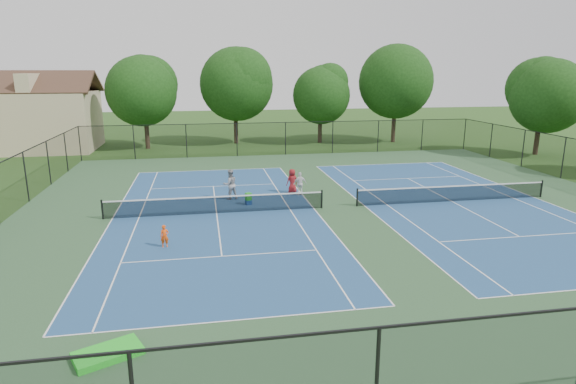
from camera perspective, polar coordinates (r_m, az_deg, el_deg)
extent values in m
plane|color=#234716|center=(27.82, 6.10, -1.81)|extent=(140.00, 140.00, 0.00)
cube|color=#2D502D|center=(27.82, 6.10, -1.80)|extent=(36.00, 36.00, 0.01)
cube|color=navy|center=(26.77, -8.46, -2.51)|extent=(10.97, 23.77, 0.00)
cube|color=white|center=(38.30, -9.07, 2.56)|extent=(10.97, 0.06, 0.00)
cube|color=white|center=(15.75, -6.91, -14.91)|extent=(10.97, 0.06, 0.00)
cube|color=white|center=(27.20, -20.09, -2.97)|extent=(0.06, 23.77, 0.00)
cube|color=white|center=(27.44, 3.06, -1.94)|extent=(0.06, 23.77, 0.00)
cube|color=white|center=(26.99, -17.23, -2.87)|extent=(0.06, 23.77, 0.00)
cube|color=white|center=(27.17, 0.25, -2.09)|extent=(0.06, 23.77, 0.00)
cube|color=white|center=(32.95, -8.84, 0.67)|extent=(8.23, 0.06, 0.00)
cube|color=white|center=(20.72, -7.84, -7.55)|extent=(8.23, 0.06, 0.00)
cube|color=white|center=(26.77, -8.46, -2.51)|extent=(0.06, 12.80, 0.00)
cylinder|color=black|center=(27.14, -21.15, -1.95)|extent=(0.10, 0.10, 1.07)
cylinder|color=black|center=(27.41, 4.02, -0.85)|extent=(0.10, 0.10, 1.07)
cube|color=black|center=(26.64, -8.49, -1.57)|extent=(11.90, 0.01, 0.90)
cube|color=white|center=(26.51, -8.53, -0.57)|extent=(11.90, 0.04, 0.07)
cube|color=navy|center=(30.49, 18.85, -1.06)|extent=(10.97, 23.77, 0.00)
cube|color=white|center=(40.99, 10.91, 3.25)|extent=(10.97, 0.06, 0.00)
cube|color=white|center=(28.27, 9.06, -1.62)|extent=(0.06, 23.77, 0.00)
cube|color=white|center=(33.46, 27.10, -0.55)|extent=(0.06, 23.77, 0.00)
cube|color=white|center=(28.74, 11.64, -1.47)|extent=(0.06, 23.77, 0.00)
cube|color=white|center=(32.66, 25.18, -0.67)|extent=(0.06, 23.77, 0.00)
cube|color=white|center=(36.04, 14.00, 1.58)|extent=(8.23, 0.06, 0.00)
cube|color=white|center=(25.34, 25.77, -4.78)|extent=(8.23, 0.06, 0.00)
cube|color=white|center=(30.49, 18.85, -1.05)|extent=(0.06, 12.80, 0.00)
cylinder|color=black|center=(27.99, 8.20, -0.64)|extent=(0.10, 0.10, 1.07)
cylinder|color=black|center=(33.63, 27.84, 0.35)|extent=(0.10, 0.10, 1.07)
cube|color=black|center=(30.38, 18.91, -0.22)|extent=(11.90, 0.01, 0.90)
cube|color=white|center=(30.27, 18.99, 0.66)|extent=(11.90, 0.04, 0.07)
cylinder|color=black|center=(45.28, -23.45, 5.27)|extent=(0.08, 0.08, 3.00)
cylinder|color=black|center=(44.47, -17.78, 5.62)|extent=(0.08, 0.08, 3.00)
cylinder|color=black|center=(44.10, -11.95, 5.92)|extent=(0.08, 0.08, 3.00)
cylinder|color=black|center=(44.18, -6.08, 6.17)|extent=(0.08, 0.08, 3.00)
cylinder|color=black|center=(44.73, -0.29, 6.34)|extent=(0.08, 0.08, 3.00)
cylinder|color=black|center=(45.71, 5.31, 6.45)|extent=(0.08, 0.08, 3.00)
cylinder|color=black|center=(47.10, 10.63, 6.50)|extent=(0.08, 0.08, 3.00)
cylinder|color=black|center=(48.87, 15.61, 6.50)|extent=(0.08, 0.08, 3.00)
cylinder|color=black|center=(50.97, 20.20, 6.45)|extent=(0.08, 0.08, 3.00)
cylinder|color=black|center=(40.03, 29.84, 3.51)|extent=(0.08, 0.08, 3.00)
cylinder|color=black|center=(32.47, -28.63, 1.56)|extent=(0.08, 0.08, 3.00)
cylinder|color=black|center=(43.52, 26.10, 4.67)|extent=(0.08, 0.08, 3.00)
cylinder|color=black|center=(36.69, -26.51, 3.08)|extent=(0.08, 0.08, 3.00)
cylinder|color=black|center=(47.18, 22.92, 5.64)|extent=(0.08, 0.08, 3.00)
cylinder|color=black|center=(40.96, -24.82, 4.29)|extent=(0.08, 0.08, 3.00)
cube|color=black|center=(44.73, -0.29, 6.34)|extent=(36.00, 0.01, 3.00)
cube|color=black|center=(44.54, -0.29, 8.25)|extent=(36.00, 0.05, 0.05)
cylinder|color=#2D2116|center=(50.27, -16.40, 7.10)|extent=(0.44, 0.44, 3.78)
sphere|color=#14360E|center=(49.97, -16.70, 11.37)|extent=(6.80, 6.80, 6.80)
sphere|color=#14360E|center=(49.95, -16.76, 12.13)|extent=(5.58, 5.58, 5.58)
sphere|color=#14360E|center=(49.94, -16.81, 12.89)|extent=(4.35, 4.35, 4.35)
cylinder|color=#2D2116|center=(52.07, -6.21, 8.02)|extent=(0.44, 0.44, 4.14)
sphere|color=#14360E|center=(51.79, -6.34, 12.59)|extent=(7.60, 7.60, 7.60)
sphere|color=#14360E|center=(51.77, -6.35, 13.28)|extent=(6.23, 6.23, 6.23)
sphere|color=#14360E|center=(51.77, -6.37, 13.97)|extent=(4.86, 4.86, 4.86)
cylinder|color=#2D2116|center=(52.53, 3.81, 7.73)|extent=(0.44, 0.44, 3.42)
sphere|color=#14360E|center=(52.25, 3.87, 11.39)|extent=(6.00, 6.00, 6.00)
sphere|color=#14360E|center=(52.22, 3.88, 12.16)|extent=(4.92, 4.92, 4.92)
sphere|color=#14360E|center=(52.20, 3.90, 12.93)|extent=(3.84, 3.84, 3.84)
cylinder|color=#2D2116|center=(54.03, 12.42, 8.09)|extent=(0.44, 0.44, 4.32)
sphere|color=#14360E|center=(53.76, 12.67, 12.65)|extent=(7.80, 7.80, 7.80)
sphere|color=#14360E|center=(53.75, 12.71, 13.31)|extent=(6.40, 6.40, 6.40)
sphere|color=#14360E|center=(53.75, 12.75, 13.96)|extent=(4.99, 4.99, 4.99)
cylinder|color=#2D2116|center=(50.43, 27.45, 5.99)|extent=(0.44, 0.44, 3.60)
sphere|color=#14360E|center=(50.13, 27.93, 10.07)|extent=(6.60, 6.60, 6.60)
sphere|color=#14360E|center=(50.11, 28.02, 10.84)|extent=(5.41, 5.41, 5.41)
sphere|color=#14360E|center=(50.09, 28.11, 11.60)|extent=(4.22, 4.22, 4.22)
cube|color=tan|center=(53.15, -27.21, 7.46)|extent=(10.00, 8.00, 5.60)
cube|color=tan|center=(52.94, -27.67, 11.40)|extent=(1.20, 8.00, 1.76)
cube|color=#422B1E|center=(51.03, -28.34, 11.38)|extent=(10.80, 4.10, 2.15)
cube|color=#422B1E|center=(54.86, -27.07, 11.61)|extent=(10.80, 4.10, 2.15)
imported|color=#FD5110|center=(22.10, -14.42, -5.09)|extent=(0.40, 0.29, 1.02)
imported|color=#949497|center=(29.37, -6.88, 0.90)|extent=(1.07, 0.94, 1.86)
imported|color=silver|center=(30.18, 1.44, 0.99)|extent=(0.92, 0.51, 1.48)
imported|color=maroon|center=(30.73, 0.50, 1.32)|extent=(0.88, 0.71, 1.56)
cube|color=navy|center=(28.27, -4.71, -1.22)|extent=(0.41, 0.37, 0.28)
cube|color=green|center=(28.18, -4.72, -0.53)|extent=(0.41, 0.38, 0.43)
cube|color=#1BC31C|center=(14.80, -20.57, -17.46)|extent=(2.01, 1.64, 0.19)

